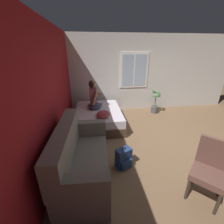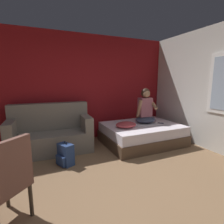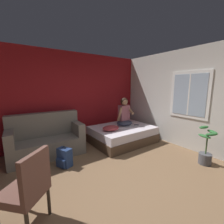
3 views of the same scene
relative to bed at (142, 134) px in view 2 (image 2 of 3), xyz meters
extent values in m
plane|color=brown|center=(-1.42, -1.79, -0.24)|extent=(40.00, 40.00, 0.00)
cube|color=maroon|center=(-1.42, 0.99, 1.11)|extent=(10.14, 0.16, 2.70)
cube|color=#4C3828|center=(0.00, 0.00, -0.11)|extent=(1.84, 1.41, 0.26)
cube|color=silver|center=(0.00, 0.00, 0.13)|extent=(1.78, 1.37, 0.22)
cube|color=slate|center=(-2.10, 0.34, -0.02)|extent=(1.74, 0.88, 0.44)
cube|color=slate|center=(-2.09, 0.64, 0.50)|extent=(1.71, 0.32, 0.60)
cube|color=slate|center=(-2.86, 0.37, 0.36)|extent=(0.22, 0.81, 0.32)
cube|color=slate|center=(-1.34, 0.30, 0.36)|extent=(0.22, 0.81, 0.32)
cylinder|color=#382D23|center=(-2.77, -1.24, -0.04)|extent=(0.04, 0.04, 0.40)
cylinder|color=#382D23|center=(-2.50, -1.52, -0.04)|extent=(0.04, 0.04, 0.40)
cube|color=brown|center=(-2.78, -1.51, 0.21)|extent=(0.65, 0.65, 0.10)
cube|color=brown|center=(-2.64, -1.66, 0.50)|extent=(0.37, 0.36, 0.48)
ellipsoid|color=#383D51|center=(0.17, 0.09, 0.32)|extent=(0.53, 0.45, 0.16)
cube|color=#8C4C56|center=(0.17, 0.13, 0.64)|extent=(0.33, 0.21, 0.48)
cylinder|color=#936B4C|center=(-0.03, 0.09, 0.62)|extent=(0.08, 0.21, 0.44)
cylinder|color=#936B4C|center=(0.34, 0.05, 0.74)|extent=(0.09, 0.37, 0.29)
sphere|color=#936B4C|center=(0.17, 0.11, 0.99)|extent=(0.21, 0.21, 0.21)
ellipsoid|color=black|center=(0.17, 0.13, 1.00)|extent=(0.23, 0.22, 0.23)
cube|color=navy|center=(-1.92, -0.40, -0.04)|extent=(0.29, 0.35, 0.40)
cube|color=navy|center=(-2.03, -0.45, -0.13)|extent=(0.15, 0.24, 0.18)
torus|color=black|center=(-1.92, -0.40, 0.18)|extent=(0.05, 0.08, 0.09)
ellipsoid|color=#993338|center=(-0.51, -0.12, 0.31)|extent=(0.52, 0.41, 0.14)
cube|color=black|center=(0.49, -0.11, 0.25)|extent=(0.15, 0.15, 0.01)
camera|label=1|loc=(-4.26, 0.14, 1.96)|focal=24.00mm
camera|label=2|loc=(-2.38, -3.53, 1.31)|focal=28.00mm
camera|label=3|loc=(-2.83, -3.45, 1.49)|focal=24.00mm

